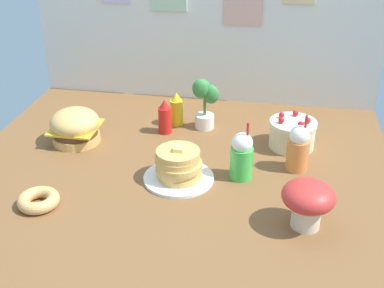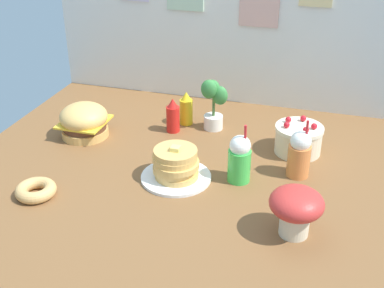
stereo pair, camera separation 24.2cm
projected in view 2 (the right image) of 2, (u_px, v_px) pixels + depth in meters
The scene contains 12 objects.
ground_plane at pixel (174, 172), 2.46m from camera, with size 2.12×1.87×0.02m, color brown.
back_wall at pixel (222, 16), 2.98m from camera, with size 2.12×0.04×1.07m.
burger at pixel (84, 121), 2.74m from camera, with size 0.26×0.26×0.19m.
pancake_stack at pixel (176, 166), 2.35m from camera, with size 0.34×0.34×0.17m.
layer_cake at pixel (298, 139), 2.58m from camera, with size 0.25×0.25×0.18m.
ketchup_bottle at pixel (173, 116), 2.79m from camera, with size 0.08×0.08×0.20m.
mustard_bottle at pixel (186, 109), 2.87m from camera, with size 0.08×0.08×0.20m.
cream_soda_cup at pixel (240, 159), 2.32m from camera, with size 0.11×0.11×0.30m.
orange_float_cup at pixel (299, 154), 2.36m from camera, with size 0.11×0.11×0.30m.
donut_pink_glaze at pixel (36, 190), 2.24m from camera, with size 0.18×0.18×0.06m.
potted_plant at pixel (214, 102), 2.79m from camera, with size 0.15×0.12×0.30m.
mushroom_stool at pixel (296, 207), 1.96m from camera, with size 0.22×0.22×0.21m.
Camera 2 is at (0.69, -1.99, 1.27)m, focal length 46.81 mm.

